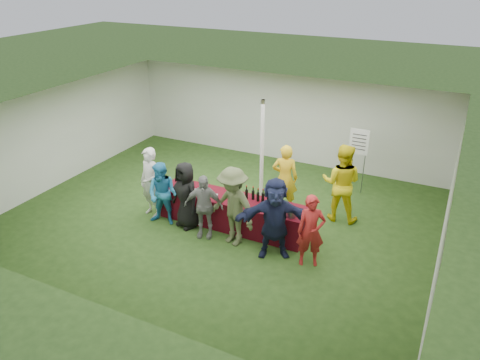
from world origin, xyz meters
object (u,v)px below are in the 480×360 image
at_px(staff_pourer, 285,178).
at_px(customer_3, 204,206).
at_px(customer_2, 186,195).
at_px(staff_back, 341,183).
at_px(customer_6, 311,231).
at_px(dump_bucket, 291,213).
at_px(customer_0, 151,183).
at_px(customer_4, 233,207).
at_px(serving_table, 232,212).
at_px(wine_list_sign, 359,147).
at_px(customer_5, 275,218).
at_px(customer_1, 163,194).

bearing_deg(staff_pourer, customer_3, 43.96).
bearing_deg(customer_2, staff_back, 52.11).
bearing_deg(staff_back, customer_6, 83.98).
xyz_separation_m(dump_bucket, customer_0, (-3.56, -0.18, 0.04)).
distance_m(staff_back, customer_6, 2.13).
distance_m(customer_3, customer_4, 0.74).
height_order(serving_table, customer_2, customer_2).
height_order(staff_pourer, customer_6, staff_pourer).
bearing_deg(staff_pourer, wine_list_sign, -141.98).
relative_size(staff_back, customer_3, 1.27).
distance_m(wine_list_sign, customer_5, 3.89).
relative_size(dump_bucket, customer_3, 0.15).
bearing_deg(customer_2, dump_bucket, 26.39).
height_order(serving_table, dump_bucket, dump_bucket).
xyz_separation_m(dump_bucket, customer_6, (0.59, -0.45, -0.05)).
distance_m(wine_list_sign, customer_6, 3.80).
height_order(dump_bucket, customer_0, customer_0).
relative_size(staff_back, customer_0, 1.10).
xyz_separation_m(dump_bucket, customer_3, (-1.92, -0.46, -0.08)).
bearing_deg(customer_1, customer_3, -10.77).
distance_m(staff_back, customer_1, 4.24).
bearing_deg(customer_3, customer_4, -16.02).
bearing_deg(customer_0, dump_bucket, 19.19).
height_order(customer_2, customer_6, customer_2).
distance_m(customer_2, customer_5, 2.33).
xyz_separation_m(staff_pourer, customer_5, (0.54, -1.98, 0.02)).
bearing_deg(serving_table, customer_4, -62.09).
bearing_deg(customer_4, dump_bucket, 37.34).
relative_size(customer_0, customer_2, 1.09).
bearing_deg(customer_3, staff_pourer, 41.27).
height_order(customer_1, customer_6, customer_6).
relative_size(customer_3, customer_4, 0.83).
distance_m(customer_0, customer_1, 0.54).
height_order(customer_1, customer_4, customer_4).
xyz_separation_m(staff_back, customer_0, (-4.20, -1.85, -0.09)).
xyz_separation_m(customer_3, customer_6, (2.51, 0.01, 0.02)).
bearing_deg(wine_list_sign, customer_4, -115.76).
relative_size(serving_table, customer_4, 1.96).
height_order(wine_list_sign, customer_3, wine_list_sign).
height_order(staff_pourer, staff_back, staff_back).
xyz_separation_m(customer_4, customer_6, (1.79, -0.01, -0.13)).
bearing_deg(customer_2, staff_pourer, 65.49).
bearing_deg(customer_4, customer_3, -161.03).
distance_m(serving_table, staff_back, 2.68).
distance_m(staff_back, customer_0, 4.59).
bearing_deg(customer_5, customer_3, 154.54).
relative_size(customer_4, customer_6, 1.17).
bearing_deg(staff_back, staff_pourer, 1.77).
bearing_deg(customer_0, customer_6, 12.62).
relative_size(wine_list_sign, customer_3, 1.18).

